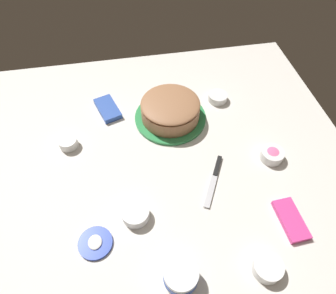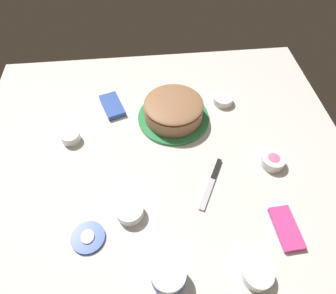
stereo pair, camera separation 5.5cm
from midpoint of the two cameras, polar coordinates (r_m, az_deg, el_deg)
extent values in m
plane|color=silver|center=(1.17, -1.62, -5.07)|extent=(1.54, 1.54, 0.00)
cylinder|color=#339351|center=(1.34, -0.73, 5.63)|extent=(0.32, 0.32, 0.01)
cylinder|color=pink|center=(1.32, -0.75, 6.71)|extent=(0.24, 0.24, 0.06)
cylinder|color=#9E6B47|center=(1.32, -0.75, 6.86)|extent=(0.26, 0.26, 0.07)
ellipsoid|color=#9E6B47|center=(1.29, -0.77, 8.20)|extent=(0.26, 0.26, 0.03)
cylinder|color=white|center=(0.97, 0.71, -23.34)|extent=(0.11, 0.11, 0.07)
cylinder|color=#2347B2|center=(0.98, 0.71, -23.39)|extent=(0.11, 0.11, 0.03)
cylinder|color=#9E6B47|center=(0.95, 0.73, -22.89)|extent=(0.09, 0.09, 0.01)
cylinder|color=#233DAD|center=(1.07, -15.13, -17.25)|extent=(0.11, 0.11, 0.01)
ellipsoid|color=white|center=(1.06, -15.23, -17.10)|extent=(0.05, 0.05, 0.01)
cube|color=silver|center=(1.13, 6.73, -8.37)|extent=(0.13, 0.09, 0.00)
cube|color=black|center=(1.19, 8.07, -3.64)|extent=(0.09, 0.06, 0.01)
cylinder|color=white|center=(1.26, 17.93, -1.35)|extent=(0.09, 0.09, 0.04)
cylinder|color=pink|center=(1.25, 18.01, -1.16)|extent=(0.08, 0.08, 0.01)
ellipsoid|color=pink|center=(1.24, 18.09, -0.96)|extent=(0.06, 0.06, 0.02)
cylinder|color=white|center=(1.07, -7.68, -12.52)|extent=(0.10, 0.10, 0.04)
cylinder|color=orange|center=(1.07, -7.67, -12.53)|extent=(0.08, 0.08, 0.01)
ellipsoid|color=orange|center=(1.06, -7.72, -12.36)|extent=(0.07, 0.07, 0.02)
cylinder|color=white|center=(1.31, -19.57, 0.75)|extent=(0.08, 0.08, 0.04)
cylinder|color=yellow|center=(1.31, -19.58, 0.78)|extent=(0.06, 0.06, 0.01)
ellipsoid|color=yellow|center=(1.30, -19.66, 0.97)|extent=(0.05, 0.05, 0.02)
cylinder|color=white|center=(1.44, 8.34, 9.32)|extent=(0.09, 0.09, 0.03)
cylinder|color=#B251C6|center=(1.44, 8.34, 9.27)|extent=(0.08, 0.08, 0.01)
ellipsoid|color=#B251C6|center=(1.44, 8.37, 9.47)|extent=(0.06, 0.06, 0.02)
cylinder|color=white|center=(1.03, 16.87, -21.11)|extent=(0.09, 0.09, 0.04)
cylinder|color=green|center=(1.03, 16.90, -21.06)|extent=(0.08, 0.08, 0.01)
ellipsoid|color=green|center=(1.03, 17.00, -20.94)|extent=(0.07, 0.07, 0.02)
cube|color=#2D51B2|center=(1.41, -12.48, 7.10)|extent=(0.17, 0.12, 0.02)
cube|color=#E53D8E|center=(1.13, 21.02, -12.82)|extent=(0.16, 0.08, 0.02)
camera|label=1|loc=(0.03, -91.31, -1.66)|focal=32.07mm
camera|label=2|loc=(0.03, 88.69, 1.66)|focal=32.07mm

